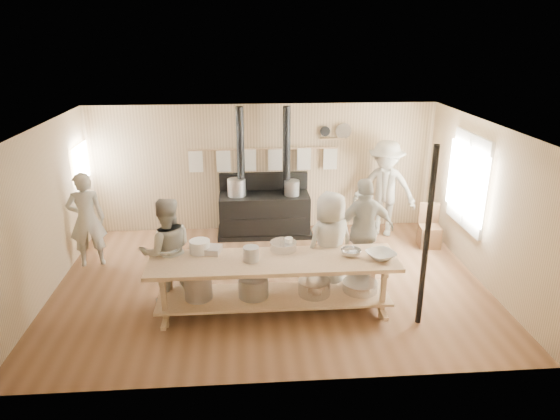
{
  "coord_description": "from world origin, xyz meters",
  "views": [
    {
      "loc": [
        -0.4,
        -7.39,
        3.96
      ],
      "look_at": [
        0.17,
        0.2,
        1.21
      ],
      "focal_mm": 32.0,
      "sensor_mm": 36.0,
      "label": 1
    }
  ],
  "objects_px": {
    "stove": "(264,210)",
    "cook_right": "(364,230)",
    "cook_left": "(167,251)",
    "cook_by_window": "(385,189)",
    "cook_far_left": "(87,220)",
    "cook_center": "(330,244)",
    "prep_table": "(273,280)",
    "roasting_pan": "(207,249)",
    "chair": "(429,234)"
  },
  "relations": [
    {
      "from": "cook_center",
      "to": "roasting_pan",
      "type": "bearing_deg",
      "value": -18.42
    },
    {
      "from": "cook_right",
      "to": "cook_by_window",
      "type": "distance_m",
      "value": 2.12
    },
    {
      "from": "roasting_pan",
      "to": "chair",
      "type": "bearing_deg",
      "value": 24.09
    },
    {
      "from": "cook_right",
      "to": "roasting_pan",
      "type": "relative_size",
      "value": 4.28
    },
    {
      "from": "cook_far_left",
      "to": "cook_center",
      "type": "bearing_deg",
      "value": 147.56
    },
    {
      "from": "cook_right",
      "to": "cook_left",
      "type": "bearing_deg",
      "value": -0.12
    },
    {
      "from": "chair",
      "to": "cook_by_window",
      "type": "bearing_deg",
      "value": 144.47
    },
    {
      "from": "stove",
      "to": "roasting_pan",
      "type": "height_order",
      "value": "stove"
    },
    {
      "from": "cook_right",
      "to": "cook_by_window",
      "type": "xyz_separation_m",
      "value": [
        0.87,
        1.92,
        0.09
      ]
    },
    {
      "from": "stove",
      "to": "cook_right",
      "type": "height_order",
      "value": "stove"
    },
    {
      "from": "cook_far_left",
      "to": "roasting_pan",
      "type": "relative_size",
      "value": 4.17
    },
    {
      "from": "prep_table",
      "to": "cook_center",
      "type": "distance_m",
      "value": 1.09
    },
    {
      "from": "prep_table",
      "to": "cook_right",
      "type": "relative_size",
      "value": 2.05
    },
    {
      "from": "cook_center",
      "to": "cook_by_window",
      "type": "bearing_deg",
      "value": -146.5
    },
    {
      "from": "stove",
      "to": "roasting_pan",
      "type": "xyz_separation_m",
      "value": [
        -0.97,
        -2.69,
        0.37
      ]
    },
    {
      "from": "stove",
      "to": "prep_table",
      "type": "bearing_deg",
      "value": -90.04
    },
    {
      "from": "chair",
      "to": "roasting_pan",
      "type": "distance_m",
      "value": 4.57
    },
    {
      "from": "cook_left",
      "to": "cook_right",
      "type": "height_order",
      "value": "cook_right"
    },
    {
      "from": "prep_table",
      "to": "cook_center",
      "type": "xyz_separation_m",
      "value": [
        0.92,
        0.51,
        0.32
      ]
    },
    {
      "from": "cook_left",
      "to": "chair",
      "type": "distance_m",
      "value": 5.08
    },
    {
      "from": "cook_right",
      "to": "roasting_pan",
      "type": "height_order",
      "value": "cook_right"
    },
    {
      "from": "roasting_pan",
      "to": "stove",
      "type": "bearing_deg",
      "value": 70.21
    },
    {
      "from": "stove",
      "to": "prep_table",
      "type": "xyz_separation_m",
      "value": [
        -0.0,
        -3.02,
        -0.0
      ]
    },
    {
      "from": "cook_right",
      "to": "roasting_pan",
      "type": "distance_m",
      "value": 2.58
    },
    {
      "from": "prep_table",
      "to": "cook_left",
      "type": "bearing_deg",
      "value": 165.07
    },
    {
      "from": "chair",
      "to": "prep_table",
      "type": "bearing_deg",
      "value": -138.59
    },
    {
      "from": "cook_by_window",
      "to": "chair",
      "type": "xyz_separation_m",
      "value": [
        0.74,
        -0.68,
        -0.73
      ]
    },
    {
      "from": "cook_far_left",
      "to": "cook_right",
      "type": "xyz_separation_m",
      "value": [
        4.69,
        -0.91,
        0.02
      ]
    },
    {
      "from": "prep_table",
      "to": "cook_by_window",
      "type": "xyz_separation_m",
      "value": [
        2.42,
        2.85,
        0.45
      ]
    },
    {
      "from": "stove",
      "to": "cook_far_left",
      "type": "bearing_deg",
      "value": -159.4
    },
    {
      "from": "cook_far_left",
      "to": "cook_right",
      "type": "bearing_deg",
      "value": 154.72
    },
    {
      "from": "stove",
      "to": "cook_center",
      "type": "height_order",
      "value": "stove"
    },
    {
      "from": "chair",
      "to": "roasting_pan",
      "type": "relative_size",
      "value": 2.02
    },
    {
      "from": "chair",
      "to": "cook_center",
      "type": "bearing_deg",
      "value": -136.51
    },
    {
      "from": "stove",
      "to": "cook_right",
      "type": "distance_m",
      "value": 2.63
    },
    {
      "from": "stove",
      "to": "cook_far_left",
      "type": "distance_m",
      "value": 3.38
    },
    {
      "from": "stove",
      "to": "cook_left",
      "type": "relative_size",
      "value": 1.54
    },
    {
      "from": "stove",
      "to": "cook_left",
      "type": "distance_m",
      "value": 3.05
    },
    {
      "from": "cook_by_window",
      "to": "roasting_pan",
      "type": "distance_m",
      "value": 4.22
    },
    {
      "from": "cook_far_left",
      "to": "cook_left",
      "type": "relative_size",
      "value": 1.02
    },
    {
      "from": "stove",
      "to": "cook_left",
      "type": "bearing_deg",
      "value": -121.07
    },
    {
      "from": "cook_far_left",
      "to": "cook_left",
      "type": "distance_m",
      "value": 2.12
    },
    {
      "from": "stove",
      "to": "cook_center",
      "type": "distance_m",
      "value": 2.69
    },
    {
      "from": "cook_left",
      "to": "chair",
      "type": "height_order",
      "value": "cook_left"
    },
    {
      "from": "cook_far_left",
      "to": "cook_right",
      "type": "relative_size",
      "value": 0.97
    },
    {
      "from": "cook_far_left",
      "to": "stove",
      "type": "bearing_deg",
      "value": -173.69
    },
    {
      "from": "cook_left",
      "to": "roasting_pan",
      "type": "bearing_deg",
      "value": 158.3
    },
    {
      "from": "stove",
      "to": "cook_by_window",
      "type": "distance_m",
      "value": 2.47
    },
    {
      "from": "cook_left",
      "to": "cook_by_window",
      "type": "height_order",
      "value": "cook_by_window"
    },
    {
      "from": "cook_left",
      "to": "cook_by_window",
      "type": "distance_m",
      "value": 4.67
    }
  ]
}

